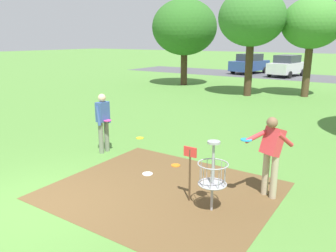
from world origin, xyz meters
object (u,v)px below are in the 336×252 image
parked_car_leftmost (249,64)px  frisbee_by_tee (140,138)px  parked_car_center_left (287,66)px  tree_near_left (252,18)px  tree_mid_center (184,28)px  player_foreground_watching (103,120)px  tree_near_right (312,24)px  player_throwing (271,152)px  frisbee_near_basket (176,165)px  frisbee_mid_grass (148,174)px  disc_golf_basket (210,173)px

parked_car_leftmost → frisbee_by_tee: bearing=-78.3°
parked_car_center_left → tree_near_left: bearing=-85.7°
tree_mid_center → tree_near_left: bearing=-19.5°
frisbee_by_tee → player_foreground_watching: bearing=-90.0°
player_foreground_watching → tree_near_right: bearing=78.7°
player_throwing → frisbee_near_basket: bearing=171.4°
frisbee_near_basket → parked_car_leftmost: bearing=106.3°
tree_mid_center → parked_car_center_left: 11.19m
frisbee_by_tee → tree_mid_center: bearing=114.9°
frisbee_mid_grass → player_foreground_watching: bearing=162.9°
player_throwing → tree_near_right: (-2.17, 13.52, 3.00)m
disc_golf_basket → parked_car_center_left: (-5.13, 24.91, 0.17)m
frisbee_mid_grass → tree_near_right: (0.63, 13.99, 3.97)m
player_foreground_watching → player_throwing: 4.85m
frisbee_near_basket → tree_mid_center: size_ratio=0.04×
frisbee_mid_grass → tree_mid_center: 16.85m
player_foreground_watching → tree_mid_center: (-5.66, 13.83, 2.98)m
tree_near_left → tree_mid_center: size_ratio=1.01×
frisbee_by_tee → tree_mid_center: 14.00m
frisbee_by_tee → tree_near_left: 11.10m
frisbee_near_basket → frisbee_by_tee: same height
player_throwing → parked_car_center_left: bearing=104.0°
frisbee_by_tee → parked_car_center_left: 21.97m
frisbee_near_basket → tree_mid_center: bearing=120.4°
frisbee_by_tee → parked_car_center_left: (-1.06, 21.92, 0.91)m
player_throwing → frisbee_near_basket: 2.74m
tree_near_left → frisbee_near_basket: bearing=-78.0°
disc_golf_basket → frisbee_by_tee: disc_golf_basket is taller
tree_near_right → tree_mid_center: 8.35m
player_throwing → tree_near_left: bearing=112.6°
disc_golf_basket → tree_mid_center: size_ratio=0.24×
player_throwing → tree_near_left: (-5.02, 12.04, 3.31)m
frisbee_by_tee → frisbee_mid_grass: size_ratio=1.01×
tree_mid_center → parked_car_leftmost: size_ratio=1.30×
tree_near_left → parked_car_center_left: size_ratio=1.33×
frisbee_near_basket → tree_near_left: bearing=102.0°
frisbee_mid_grass → parked_car_leftmost: size_ratio=0.06×
tree_near_right → frisbee_mid_grass: bearing=-92.6°
disc_golf_basket → tree_near_left: (-4.24, 13.22, 3.54)m
tree_mid_center → parked_car_center_left: tree_mid_center is taller
parked_car_center_left → frisbee_by_tee: bearing=-87.2°
player_throwing → tree_near_right: 14.01m
parked_car_leftmost → parked_car_center_left: size_ratio=1.02×
tree_near_right → parked_car_center_left: bearing=110.1°
frisbee_by_tee → tree_near_left: size_ratio=0.04×
player_throwing → frisbee_by_tee: player_throwing is taller
player_throwing → frisbee_near_basket: (-2.53, 0.38, -0.98)m
frisbee_mid_grass → tree_near_left: (-2.22, 12.52, 4.29)m
player_throwing → frisbee_mid_grass: size_ratio=6.76×
disc_golf_basket → player_foreground_watching: player_foreground_watching is taller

